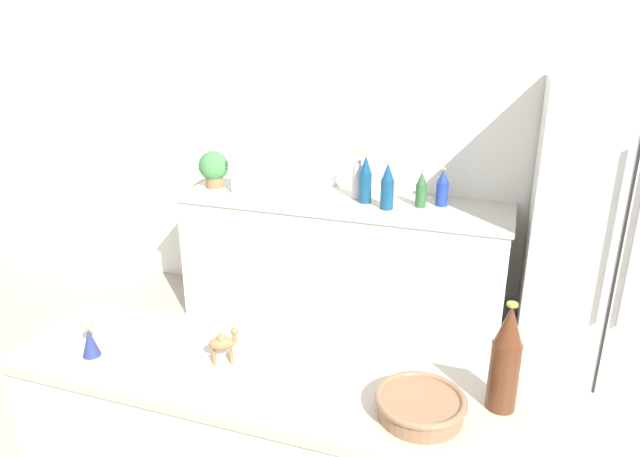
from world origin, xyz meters
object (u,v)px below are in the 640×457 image
back_bottle_3 (387,187)px  wise_man_figurine_blue (90,340)px  back_bottle_4 (421,190)px  paper_towel_roll (239,173)px  refrigerator (611,235)px  back_bottle_2 (442,188)px  wine_bottle (506,359)px  camel_figurine (223,343)px  back_bottle_1 (366,180)px  back_bottle_0 (358,175)px  potted_plant (214,168)px  fruit_bowl (420,405)px

back_bottle_3 → wise_man_figurine_blue: size_ratio=2.23×
back_bottle_4 → paper_towel_roll: bearing=-176.5°
refrigerator → back_bottle_2: refrigerator is taller
refrigerator → back_bottle_3: bearing=-178.1°
paper_towel_roll → wine_bottle: (1.80, -1.94, 0.09)m
back_bottle_4 → camel_figurine: 2.09m
back_bottle_2 → wise_man_figurine_blue: 2.41m
back_bottle_4 → wine_bottle: size_ratio=0.71×
wine_bottle → camel_figurine: wine_bottle is taller
back_bottle_1 → back_bottle_3: (0.16, -0.09, -0.01)m
wise_man_figurine_blue → wine_bottle: bearing=7.1°
back_bottle_1 → wine_bottle: size_ratio=0.96×
back_bottle_1 → back_bottle_3: size_ratio=1.06×
back_bottle_0 → potted_plant: bearing=-176.3°
wine_bottle → refrigerator: bearing=74.7°
wine_bottle → back_bottle_3: bearing=111.7°
refrigerator → camel_figurine: bearing=-124.8°
wine_bottle → wise_man_figurine_blue: wine_bottle is taller
back_bottle_0 → fruit_bowl: (0.78, -2.19, -0.05)m
back_bottle_0 → wine_bottle: (0.99, -2.07, 0.07)m
refrigerator → potted_plant: refrigerator is taller
back_bottle_4 → wine_bottle: bearing=-74.4°
back_bottle_2 → back_bottle_3: bearing=-149.8°
potted_plant → back_bottle_4: 1.46m
back_bottle_2 → back_bottle_1: bearing=-168.7°
back_bottle_2 → camel_figurine: (-0.41, -2.14, 0.02)m
potted_plant → back_bottle_0: bearing=3.7°
back_bottle_2 → camel_figurine: back_bottle_2 is taller
potted_plant → wise_man_figurine_blue: 2.28m
refrigerator → paper_towel_roll: 2.34m
back_bottle_3 → back_bottle_4: (0.19, 0.11, -0.03)m
back_bottle_2 → back_bottle_0: bearing=-177.8°
back_bottle_0 → back_bottle_1: 0.10m
camel_figurine → back_bottle_0: bearing=93.6°
back_bottle_2 → back_bottle_3: (-0.32, -0.18, 0.03)m
back_bottle_1 → back_bottle_3: back_bottle_1 is taller
back_bottle_3 → wine_bottle: (0.76, -1.91, 0.08)m
paper_towel_roll → back_bottle_3: 1.04m
refrigerator → potted_plant: size_ratio=6.70×
back_bottle_3 → camel_figurine: 1.96m
back_bottle_4 → wise_man_figurine_blue: size_ratio=1.74×
potted_plant → back_bottle_4: potted_plant is taller
wise_man_figurine_blue → back_bottle_4: bearing=71.6°
back_bottle_0 → camel_figurine: 2.12m
potted_plant → back_bottle_4: size_ratio=1.10×
back_bottle_1 → fruit_bowl: bearing=-71.4°
back_bottle_0 → back_bottle_1: size_ratio=1.03×
back_bottle_0 → fruit_bowl: back_bottle_0 is taller
back_bottle_3 → wise_man_figurine_blue: bearing=-104.4°
back_bottle_4 → back_bottle_2: bearing=30.1°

